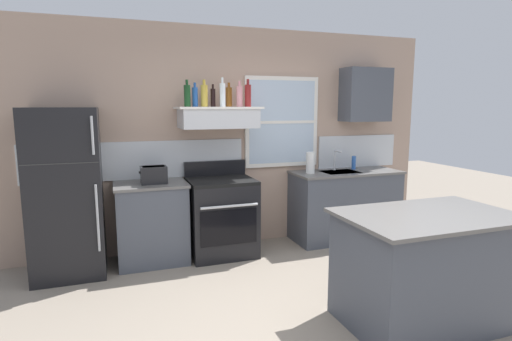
# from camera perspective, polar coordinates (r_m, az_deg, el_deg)

# --- Properties ---
(ground_plane) EXTENTS (16.00, 16.00, 0.00)m
(ground_plane) POSITION_cam_1_polar(r_m,az_deg,el_deg) (3.52, 7.82, -20.98)
(ground_plane) COLOR gray
(back_wall) EXTENTS (5.40, 0.11, 2.70)m
(back_wall) POSITION_cam_1_polar(r_m,az_deg,el_deg) (5.15, -2.96, 4.51)
(back_wall) COLOR tan
(back_wall) RESTS_ON ground_plane
(refrigerator) EXTENTS (0.70, 0.72, 1.74)m
(refrigerator) POSITION_cam_1_polar(r_m,az_deg,el_deg) (4.65, -24.95, -2.83)
(refrigerator) COLOR black
(refrigerator) RESTS_ON ground_plane
(counter_left_of_stove) EXTENTS (0.79, 0.63, 0.91)m
(counter_left_of_stove) POSITION_cam_1_polar(r_m,az_deg,el_deg) (4.79, -14.32, -7.01)
(counter_left_of_stove) COLOR #474C56
(counter_left_of_stove) RESTS_ON ground_plane
(toaster) EXTENTS (0.30, 0.20, 0.19)m
(toaster) POSITION_cam_1_polar(r_m,az_deg,el_deg) (4.63, -14.08, -0.55)
(toaster) COLOR black
(toaster) RESTS_ON counter_left_of_stove
(stove_range) EXTENTS (0.76, 0.69, 1.09)m
(stove_range) POSITION_cam_1_polar(r_m,az_deg,el_deg) (4.88, -4.84, -6.36)
(stove_range) COLOR black
(stove_range) RESTS_ON ground_plane
(range_hood_shelf) EXTENTS (0.96, 0.52, 0.24)m
(range_hood_shelf) POSITION_cam_1_polar(r_m,az_deg,el_deg) (4.80, -5.32, 7.39)
(range_hood_shelf) COLOR silver
(bottle_dark_green_wine) EXTENTS (0.07, 0.07, 0.30)m
(bottle_dark_green_wine) POSITION_cam_1_polar(r_m,az_deg,el_deg) (4.70, -9.58, 10.29)
(bottle_dark_green_wine) COLOR #143819
(bottle_dark_green_wine) RESTS_ON range_hood_shelf
(bottle_blue_liqueur) EXTENTS (0.07, 0.07, 0.27)m
(bottle_blue_liqueur) POSITION_cam_1_polar(r_m,az_deg,el_deg) (4.75, -8.50, 10.15)
(bottle_blue_liqueur) COLOR #1E478C
(bottle_blue_liqueur) RESTS_ON range_hood_shelf
(bottle_champagne_gold_foil) EXTENTS (0.08, 0.08, 0.31)m
(bottle_champagne_gold_foil) POSITION_cam_1_polar(r_m,az_deg,el_deg) (4.78, -7.23, 10.35)
(bottle_champagne_gold_foil) COLOR #B29333
(bottle_champagne_gold_foil) RESTS_ON range_hood_shelf
(bottle_balsamic_dark) EXTENTS (0.06, 0.06, 0.26)m
(bottle_balsamic_dark) POSITION_cam_1_polar(r_m,az_deg,el_deg) (4.82, -6.02, 10.12)
(bottle_balsamic_dark) COLOR black
(bottle_balsamic_dark) RESTS_ON range_hood_shelf
(bottle_clear_tall) EXTENTS (0.06, 0.06, 0.33)m
(bottle_clear_tall) POSITION_cam_1_polar(r_m,az_deg,el_deg) (4.77, -4.70, 10.52)
(bottle_clear_tall) COLOR silver
(bottle_clear_tall) RESTS_ON range_hood_shelf
(bottle_amber_wine) EXTENTS (0.07, 0.07, 0.28)m
(bottle_amber_wine) POSITION_cam_1_polar(r_m,az_deg,el_deg) (4.90, -3.79, 10.24)
(bottle_amber_wine) COLOR brown
(bottle_amber_wine) RESTS_ON range_hood_shelf
(bottle_rose_pink) EXTENTS (0.07, 0.07, 0.30)m
(bottle_rose_pink) POSITION_cam_1_polar(r_m,az_deg,el_deg) (4.83, -2.34, 10.34)
(bottle_rose_pink) COLOR #C67F84
(bottle_rose_pink) RESTS_ON range_hood_shelf
(bottle_red_label_wine) EXTENTS (0.07, 0.07, 0.32)m
(bottle_red_label_wine) POSITION_cam_1_polar(r_m,az_deg,el_deg) (4.86, -1.14, 10.46)
(bottle_red_label_wine) COLOR maroon
(bottle_red_label_wine) RESTS_ON range_hood_shelf
(counter_right_with_sink) EXTENTS (1.43, 0.63, 0.91)m
(counter_right_with_sink) POSITION_cam_1_polar(r_m,az_deg,el_deg) (5.58, 12.26, -4.67)
(counter_right_with_sink) COLOR #474C56
(counter_right_with_sink) RESTS_ON ground_plane
(sink_faucet) EXTENTS (0.03, 0.17, 0.28)m
(sink_faucet) POSITION_cam_1_polar(r_m,az_deg,el_deg) (5.50, 11.07, 1.82)
(sink_faucet) COLOR silver
(sink_faucet) RESTS_ON counter_right_with_sink
(paper_towel_roll) EXTENTS (0.11, 0.11, 0.27)m
(paper_towel_roll) POSITION_cam_1_polar(r_m,az_deg,el_deg) (5.21, 7.60, 1.09)
(paper_towel_roll) COLOR white
(paper_towel_roll) RESTS_ON counter_right_with_sink
(dish_soap_bottle) EXTENTS (0.06, 0.06, 0.18)m
(dish_soap_bottle) POSITION_cam_1_polar(r_m,az_deg,el_deg) (5.66, 13.47, 1.07)
(dish_soap_bottle) COLOR blue
(dish_soap_bottle) RESTS_ON counter_right_with_sink
(kitchen_island) EXTENTS (1.40, 0.90, 0.91)m
(kitchen_island) POSITION_cam_1_polar(r_m,az_deg,el_deg) (3.66, 22.64, -12.44)
(kitchen_island) COLOR #474C56
(kitchen_island) RESTS_ON ground_plane
(upper_cabinet_right) EXTENTS (0.64, 0.32, 0.70)m
(upper_cabinet_right) POSITION_cam_1_polar(r_m,az_deg,el_deg) (5.73, 15.03, 10.14)
(upper_cabinet_right) COLOR #474C56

